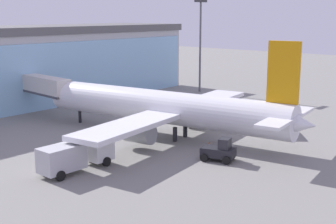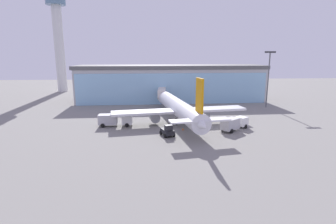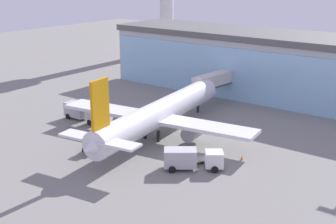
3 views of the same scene
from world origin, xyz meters
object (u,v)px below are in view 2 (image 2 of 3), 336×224
Objects in this scene: jet_bridge at (162,92)px; apron_light_mast at (269,74)px; baggage_cart at (229,125)px; catering_truck at (114,120)px; safety_cone_nose at (183,129)px; pushback_tug at (168,131)px; control_tower at (58,33)px; fuel_truck at (234,123)px; safety_cone_wingtip at (239,121)px; airplane at (179,108)px.

jet_bridge is 0.75× the size of apron_light_mast.
apron_light_mast is at bearing 173.49° from baggage_cart.
apron_light_mast is 47.58m from catering_truck.
apron_light_mast is at bearing 39.56° from safety_cone_nose.
control_tower is at bearing 13.07° from pushback_tug.
baggage_cart is at bearing -147.38° from jet_bridge.
apron_light_mast reaches higher than safety_cone_nose.
safety_cone_wingtip is at bearing 23.62° from fuel_truck.
jet_bridge is 3.44× the size of pushback_tug.
fuel_truck is (10.84, -6.69, -1.96)m from airplane.
control_tower is at bearing 52.35° from jet_bridge.
fuel_truck reaches higher than baggage_cart.
airplane is (3.06, -20.72, -0.82)m from jet_bridge.
apron_light_mast is 0.47× the size of airplane.
apron_light_mast is at bearing -68.09° from airplane.
control_tower is at bearing 28.65° from airplane.
airplane is at bearing -36.67° from pushback_tug.
airplane is 14.62m from safety_cone_wingtip.
pushback_tug is 6.56× the size of safety_cone_nose.
fuel_truck is at bearing -126.27° from apron_light_mast.
control_tower is at bearing 150.79° from apron_light_mast.
jet_bridge is 0.31× the size of control_tower.
airplane is at bearing -52.19° from control_tower.
jet_bridge is 28.74m from baggage_cart.
apron_light_mast is 5.13× the size of baggage_cart.
apron_light_mast is 24.15m from safety_cone_wingtip.
control_tower is 5.48× the size of catering_truck.
control_tower is at bearing 135.56° from safety_cone_wingtip.
pushback_tug is at bearing 152.66° from airplane.
airplane reaches higher than safety_cone_nose.
fuel_truck is 2.20× the size of baggage_cart.
baggage_cart is (-17.62, -21.29, -9.46)m from apron_light_mast.
baggage_cart is 5.52m from safety_cone_wingtip.
jet_bridge reaches higher than pushback_tug.
apron_light_mast is (73.15, -40.90, -14.71)m from control_tower.
control_tower is 82.06m from safety_cone_nose.
baggage_cart is (13.66, -25.00, -3.75)m from jet_bridge.
apron_light_mast is 37.62m from safety_cone_nose.
safety_cone_nose is (-10.63, 0.55, -1.19)m from fuel_truck.
control_tower is 5.67× the size of fuel_truck.
safety_cone_nose is (14.77, -4.16, -1.19)m from catering_truck.
control_tower is at bearing 116.27° from catering_truck.
fuel_truck is 10.71m from safety_cone_nose.
safety_cone_nose is at bearing -156.95° from safety_cone_wingtip.
apron_light_mast is at bearing -29.21° from control_tower.
airplane reaches higher than jet_bridge.
catering_truck is at bearing -176.37° from safety_cone_wingtip.
airplane is 11.81m from baggage_cart.
pushback_tug is at bearing -58.44° from control_tower.
jet_bridge is at bearing -0.76° from airplane.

